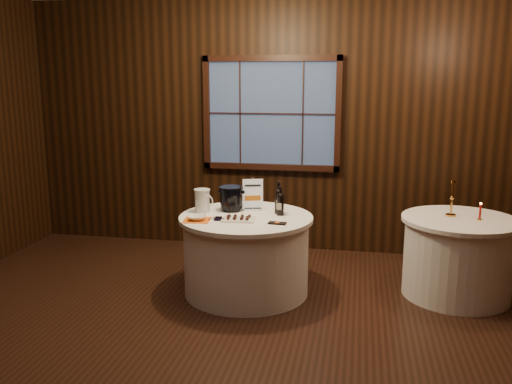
% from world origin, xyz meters
% --- Properties ---
extents(ground, '(6.00, 6.00, 0.00)m').
position_xyz_m(ground, '(0.00, 0.00, 0.00)').
color(ground, black).
rests_on(ground, ground).
extents(back_wall, '(6.00, 0.10, 3.00)m').
position_xyz_m(back_wall, '(0.00, 2.48, 1.54)').
color(back_wall, black).
rests_on(back_wall, ground).
extents(main_table, '(1.28, 1.28, 0.77)m').
position_xyz_m(main_table, '(0.00, 1.00, 0.39)').
color(main_table, white).
rests_on(main_table, ground).
extents(side_table, '(1.08, 1.08, 0.77)m').
position_xyz_m(side_table, '(2.00, 1.30, 0.39)').
color(side_table, white).
rests_on(side_table, ground).
extents(sign_stand, '(0.20, 0.14, 0.32)m').
position_xyz_m(sign_stand, '(0.01, 1.25, 0.88)').
color(sign_stand, silver).
rests_on(sign_stand, main_table).
extents(port_bottle_left, '(0.08, 0.09, 0.32)m').
position_xyz_m(port_bottle_left, '(0.29, 1.16, 0.91)').
color(port_bottle_left, black).
rests_on(port_bottle_left, main_table).
extents(port_bottle_right, '(0.07, 0.08, 0.29)m').
position_xyz_m(port_bottle_right, '(0.32, 1.09, 0.89)').
color(port_bottle_right, black).
rests_on(port_bottle_right, main_table).
extents(ice_bucket, '(0.24, 0.24, 0.24)m').
position_xyz_m(ice_bucket, '(-0.19, 1.18, 0.90)').
color(ice_bucket, black).
rests_on(ice_bucket, main_table).
extents(chocolate_plate, '(0.31, 0.22, 0.04)m').
position_xyz_m(chocolate_plate, '(-0.04, 0.82, 0.79)').
color(chocolate_plate, white).
rests_on(chocolate_plate, main_table).
extents(chocolate_box, '(0.17, 0.09, 0.01)m').
position_xyz_m(chocolate_box, '(0.34, 0.77, 0.78)').
color(chocolate_box, black).
rests_on(chocolate_box, main_table).
extents(grape_bunch, '(0.16, 0.07, 0.04)m').
position_xyz_m(grape_bunch, '(-0.21, 0.78, 0.79)').
color(grape_bunch, black).
rests_on(grape_bunch, main_table).
extents(glass_pitcher, '(0.21, 0.16, 0.23)m').
position_xyz_m(glass_pitcher, '(-0.45, 1.08, 0.89)').
color(glass_pitcher, white).
rests_on(glass_pitcher, main_table).
extents(orange_napkin, '(0.27, 0.27, 0.00)m').
position_xyz_m(orange_napkin, '(-0.41, 0.76, 0.77)').
color(orange_napkin, orange).
rests_on(orange_napkin, main_table).
extents(cracker_bowl, '(0.19, 0.19, 0.04)m').
position_xyz_m(cracker_bowl, '(-0.41, 0.76, 0.79)').
color(cracker_bowl, white).
rests_on(cracker_bowl, orange_napkin).
extents(brass_candlestick, '(0.10, 0.10, 0.35)m').
position_xyz_m(brass_candlestick, '(1.92, 1.36, 0.90)').
color(brass_candlestick, gold).
rests_on(brass_candlestick, side_table).
extents(red_candle, '(0.05, 0.05, 0.17)m').
position_xyz_m(red_candle, '(2.16, 1.26, 0.84)').
color(red_candle, gold).
rests_on(red_candle, side_table).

